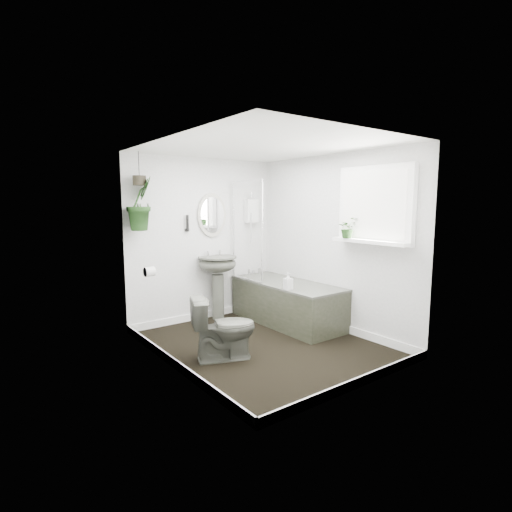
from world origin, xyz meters
TOP-DOWN VIEW (x-y plane):
  - floor at (0.00, 0.00)m, footprint 2.30×2.80m
  - ceiling at (0.00, 0.00)m, footprint 2.30×2.80m
  - wall_back at (0.00, 1.41)m, footprint 2.30×0.02m
  - wall_front at (0.00, -1.41)m, footprint 2.30×0.02m
  - wall_left at (-1.16, 0.00)m, footprint 0.02×2.80m
  - wall_right at (1.16, 0.00)m, footprint 0.02×2.80m
  - skirting at (0.00, 0.00)m, footprint 2.30×2.80m
  - bathtub at (0.80, 0.50)m, footprint 0.72×1.72m
  - bath_screen at (0.47, 0.99)m, footprint 0.04×0.72m
  - shower_box at (0.80, 1.34)m, footprint 0.20×0.10m
  - oval_mirror at (0.13, 1.37)m, footprint 0.46×0.03m
  - wall_sconce at (-0.27, 1.36)m, footprint 0.04×0.04m
  - toilet_roll_holder at (-1.10, 0.70)m, footprint 0.11×0.11m
  - window_recess at (1.09, -0.70)m, footprint 0.08×1.00m
  - window_sill at (1.02, -0.70)m, footprint 0.18×1.00m
  - window_blinds at (1.04, -0.70)m, footprint 0.01×0.86m
  - toilet at (-0.60, -0.08)m, footprint 0.77×0.60m
  - pedestal_sink at (0.13, 1.24)m, footprint 0.62×0.55m
  - sill_plant at (0.97, -0.40)m, footprint 0.25×0.22m
  - hanging_plant at (-0.97, 1.25)m, footprint 0.48×0.46m
  - soap_bottle at (0.51, 0.15)m, footprint 0.10×0.10m
  - hanging_pot at (-0.97, 1.25)m, footprint 0.16×0.16m

SIDE VIEW (x-z plane):
  - floor at x=0.00m, z-range -0.02..0.00m
  - skirting at x=0.00m, z-range 0.00..0.10m
  - bathtub at x=0.80m, z-range 0.00..0.58m
  - toilet at x=-0.60m, z-range 0.00..0.69m
  - pedestal_sink at x=0.13m, z-range 0.00..0.93m
  - soap_bottle at x=0.51m, z-range 0.58..0.79m
  - toilet_roll_holder at x=-1.10m, z-range 0.84..0.96m
  - wall_back at x=0.00m, z-range 0.00..2.30m
  - wall_front at x=0.00m, z-range 0.00..2.30m
  - wall_left at x=-1.16m, z-range 0.00..2.30m
  - wall_right at x=1.16m, z-range 0.00..2.30m
  - window_sill at x=1.02m, z-range 1.21..1.25m
  - bath_screen at x=0.47m, z-range 0.58..1.98m
  - sill_plant at x=0.97m, z-range 1.25..1.50m
  - wall_sconce at x=-0.27m, z-range 1.29..1.51m
  - oval_mirror at x=0.13m, z-range 1.19..1.81m
  - shower_box at x=0.80m, z-range 1.38..1.73m
  - window_recess at x=1.09m, z-range 1.20..2.10m
  - window_blinds at x=1.04m, z-range 1.27..2.03m
  - hanging_plant at x=-0.97m, z-range 1.33..2.01m
  - hanging_pot at x=-0.97m, z-range 1.89..2.01m
  - ceiling at x=0.00m, z-range 2.30..2.32m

